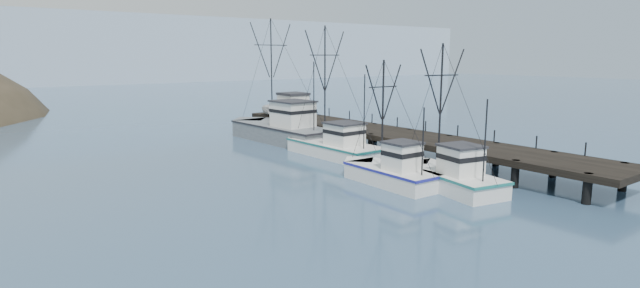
# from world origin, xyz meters

# --- Properties ---
(ground) EXTENTS (400.00, 400.00, 0.00)m
(ground) POSITION_xyz_m (0.00, 0.00, 0.00)
(ground) COLOR #314E6E
(ground) RESTS_ON ground
(pier) EXTENTS (6.00, 44.00, 2.00)m
(pier) POSITION_xyz_m (14.00, 16.00, 1.69)
(pier) COLOR black
(pier) RESTS_ON ground
(distant_ridge) EXTENTS (360.00, 40.00, 26.00)m
(distant_ridge) POSITION_xyz_m (10.00, 170.00, 0.00)
(distant_ridge) COLOR #9EB2C6
(distant_ridge) RESTS_ON ground
(trawler_near) EXTENTS (4.94, 10.25, 10.47)m
(trawler_near) POSITION_xyz_m (7.60, 4.02, 0.82)
(trawler_near) COLOR white
(trawler_near) RESTS_ON ground
(trawler_mid) EXTENTS (3.23, 9.06, 9.32)m
(trawler_mid) POSITION_xyz_m (5.10, 7.21, 0.82)
(trawler_mid) COLOR white
(trawler_mid) RESTS_ON ground
(trawler_far) EXTENTS (4.17, 12.17, 12.35)m
(trawler_far) POSITION_xyz_m (8.35, 18.00, 0.82)
(trawler_far) COLOR white
(trawler_far) RESTS_ON ground
(work_vessel) EXTENTS (5.52, 16.40, 13.60)m
(work_vessel) POSITION_xyz_m (8.82, 27.72, 1.23)
(work_vessel) COLOR slate
(work_vessel) RESTS_ON ground
(pier_shed) EXTENTS (3.00, 3.20, 2.80)m
(pier_shed) POSITION_xyz_m (13.88, 32.74, 3.42)
(pier_shed) COLOR silver
(pier_shed) RESTS_ON pier
(pickup_truck) EXTENTS (6.15, 3.37, 1.63)m
(pickup_truck) POSITION_xyz_m (13.70, 34.00, 2.82)
(pickup_truck) COLOR white
(pickup_truck) RESTS_ON pier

